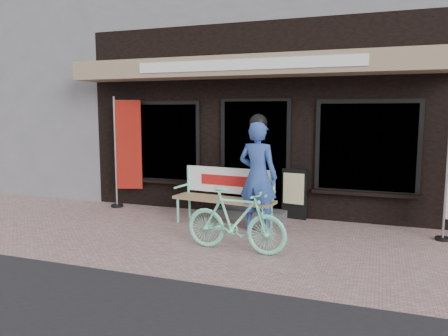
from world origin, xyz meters
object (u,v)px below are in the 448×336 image
at_px(bicycle, 235,220).
at_px(person, 258,174).
at_px(menu_stand, 294,193).
at_px(bench, 226,192).
at_px(nobori_red, 127,151).

bearing_deg(bicycle, person, 4.02).
relative_size(person, menu_stand, 2.08).
height_order(bench, bicycle, bench).
distance_m(person, menu_stand, 1.22).
height_order(bench, person, person).
bearing_deg(menu_stand, nobori_red, -167.52).
relative_size(bench, person, 0.96).
distance_m(person, bicycle, 1.24).
bearing_deg(nobori_red, menu_stand, -16.73).
xyz_separation_m(person, menu_stand, (0.41, 1.04, -0.47)).
bearing_deg(person, bench, 168.73).
bearing_deg(bicycle, bench, 28.87).
distance_m(bench, bicycle, 1.53).
distance_m(bicycle, nobori_red, 3.67).
bearing_deg(bicycle, nobori_red, 60.68).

